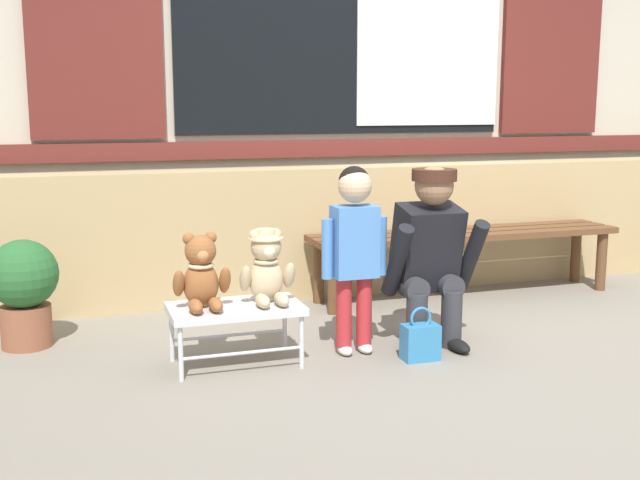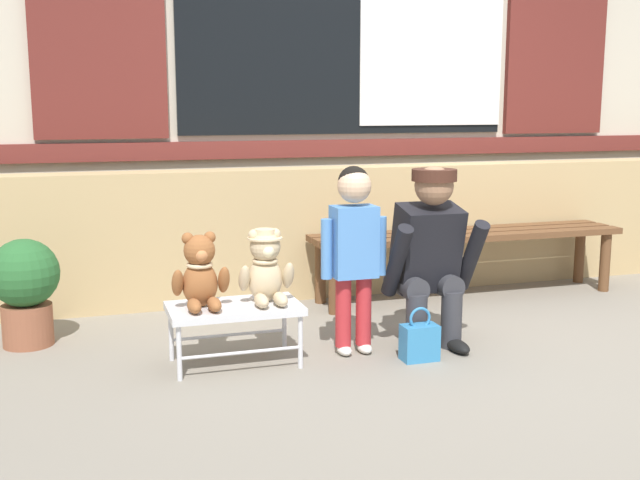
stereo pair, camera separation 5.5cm
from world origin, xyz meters
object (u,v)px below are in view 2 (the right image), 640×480
Objects in this scene: handbag_on_ground at (420,341)px; wooden_bench_long at (468,241)px; teddy_bear_with_hat at (266,268)px; child_standing at (354,239)px; adult_crouching at (430,256)px; teddy_bear_plain at (200,274)px; small_display_bench at (234,312)px; potted_plant at (25,286)px.

wooden_bench_long is at bearing 52.24° from handbag_on_ground.
teddy_bear_with_hat is 0.85m from handbag_on_ground.
child_standing is 0.44m from adult_crouching.
teddy_bear_plain reaches higher than wooden_bench_long.
small_display_bench is at bearing 166.28° from handbag_on_ground.
handbag_on_ground is (1.05, -0.22, -0.37)m from teddy_bear_plain.
teddy_bear_with_hat is at bearing 178.92° from child_standing.
wooden_bench_long is 3.28× the size of small_display_bench.
handbag_on_ground is at bearing -13.72° from small_display_bench.
child_standing reaches higher than adult_crouching.
teddy_bear_plain is 0.78m from child_standing.
teddy_bear_plain reaches higher than handbag_on_ground.
teddy_bear_plain is at bearing 179.49° from small_display_bench.
child_standing is (0.45, -0.01, 0.12)m from teddy_bear_with_hat.
child_standing is at bearing -178.44° from adult_crouching.
child_standing is at bearing -1.08° from teddy_bear_with_hat.
small_display_bench is 1.76× the size of teddy_bear_with_hat.
child_standing is at bearing -141.84° from wooden_bench_long.
handbag_on_ground is 0.48× the size of potted_plant.
wooden_bench_long is 1.41m from handbag_on_ground.
child_standing reaches higher than handbag_on_ground.
small_display_bench is at bearing -153.26° from wooden_bench_long.
handbag_on_ground is at bearing -11.76° from teddy_bear_plain.
child_standing is (-1.12, -0.88, 0.22)m from wooden_bench_long.
child_standing reaches higher than teddy_bear_with_hat.
child_standing is at bearing -21.89° from potted_plant.
child_standing reaches higher than teddy_bear_plain.
teddy_bear_plain reaches higher than small_display_bench.
small_display_bench is at bearing -179.23° from teddy_bear_with_hat.
wooden_bench_long is at bearing 24.73° from teddy_bear_plain.
potted_plant is at bearing 158.11° from child_standing.
adult_crouching reaches higher than handbag_on_ground.
teddy_bear_plain is at bearing 168.24° from handbag_on_ground.
handbag_on_ground is 2.07m from potted_plant.
adult_crouching is at bearing -17.27° from potted_plant.
handbag_on_ground is (0.73, -0.22, -0.38)m from teddy_bear_with_hat.
potted_plant is at bearing 151.02° from teddy_bear_with_hat.
wooden_bench_long is 2.08m from teddy_bear_plain.
teddy_bear_plain is (-1.89, -0.87, 0.09)m from wooden_bench_long.
teddy_bear_with_hat is 0.38× the size of child_standing.
small_display_bench is 2.35× the size of handbag_on_ground.
potted_plant is at bearing -174.99° from wooden_bench_long.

